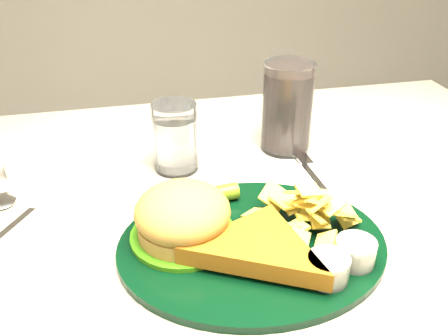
# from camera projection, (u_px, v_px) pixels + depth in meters

# --- Properties ---
(dinner_plate) EXTENTS (0.35, 0.30, 0.08)m
(dinner_plate) POSITION_uv_depth(u_px,v_px,m) (253.00, 223.00, 0.61)
(dinner_plate) COLOR black
(dinner_plate) RESTS_ON table
(water_glass) EXTENTS (0.09, 0.09, 0.11)m
(water_glass) POSITION_uv_depth(u_px,v_px,m) (175.00, 137.00, 0.78)
(water_glass) COLOR white
(water_glass) RESTS_ON table
(cola_glass) EXTENTS (0.10, 0.10, 0.15)m
(cola_glass) POSITION_uv_depth(u_px,v_px,m) (287.00, 107.00, 0.83)
(cola_glass) COLOR black
(cola_glass) RESTS_ON table
(fork_napkin) EXTENTS (0.13, 0.16, 0.01)m
(fork_napkin) POSITION_uv_depth(u_px,v_px,m) (317.00, 181.00, 0.76)
(fork_napkin) COLOR white
(fork_napkin) RESTS_ON table
(spoon) EXTENTS (0.12, 0.16, 0.01)m
(spoon) POSITION_uv_depth(u_px,v_px,m) (5.00, 231.00, 0.65)
(spoon) COLOR white
(spoon) RESTS_ON table
(ramekin) EXTENTS (0.05, 0.05, 0.03)m
(ramekin) POSITION_uv_depth(u_px,v_px,m) (20.00, 165.00, 0.78)
(ramekin) COLOR white
(ramekin) RESTS_ON table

